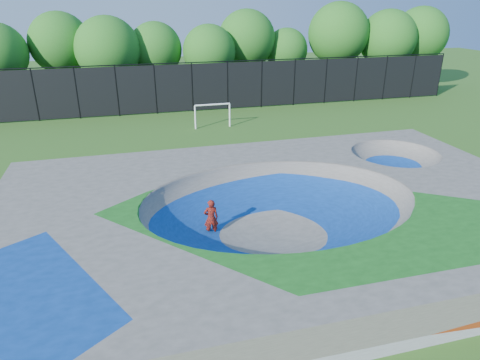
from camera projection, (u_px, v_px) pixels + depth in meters
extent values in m
plane|color=#2C5A19|center=(279.00, 231.00, 17.30)|extent=(120.00, 120.00, 0.00)
cube|color=gray|center=(279.00, 214.00, 17.01)|extent=(22.00, 14.00, 1.50)
imported|color=red|center=(211.00, 218.00, 16.62)|extent=(0.59, 0.40, 1.57)
cube|color=black|center=(212.00, 235.00, 16.91)|extent=(0.81, 0.36, 0.05)
cylinder|color=white|center=(195.00, 117.00, 30.73)|extent=(0.12, 0.12, 1.70)
cylinder|color=white|center=(230.00, 115.00, 31.35)|extent=(0.12, 0.12, 1.70)
cylinder|color=white|center=(212.00, 105.00, 30.71)|extent=(2.55, 0.12, 0.12)
cylinder|color=black|center=(35.00, 95.00, 32.30)|extent=(0.09, 0.09, 4.00)
cylinder|color=black|center=(77.00, 93.00, 33.03)|extent=(0.09, 0.09, 4.00)
cylinder|color=black|center=(117.00, 91.00, 33.75)|extent=(0.09, 0.09, 4.00)
cylinder|color=black|center=(155.00, 89.00, 34.48)|extent=(0.09, 0.09, 4.00)
cylinder|color=black|center=(192.00, 87.00, 35.21)|extent=(0.09, 0.09, 4.00)
cylinder|color=black|center=(228.00, 86.00, 35.93)|extent=(0.09, 0.09, 4.00)
cylinder|color=black|center=(262.00, 84.00, 36.66)|extent=(0.09, 0.09, 4.00)
cylinder|color=black|center=(294.00, 82.00, 37.39)|extent=(0.09, 0.09, 4.00)
cylinder|color=black|center=(326.00, 81.00, 38.11)|extent=(0.09, 0.09, 4.00)
cylinder|color=black|center=(356.00, 79.00, 38.84)|extent=(0.09, 0.09, 4.00)
cylinder|color=black|center=(385.00, 78.00, 39.56)|extent=(0.09, 0.09, 4.00)
cylinder|color=black|center=(413.00, 77.00, 40.29)|extent=(0.09, 0.09, 4.00)
cylinder|color=black|center=(440.00, 75.00, 41.02)|extent=(0.09, 0.09, 4.00)
cube|color=black|center=(192.00, 87.00, 35.21)|extent=(48.00, 0.03, 3.80)
cylinder|color=black|center=(191.00, 63.00, 34.43)|extent=(48.00, 0.08, 0.08)
cylinder|color=#473323|center=(6.00, 94.00, 35.36)|extent=(0.44, 0.44, 2.95)
cylinder|color=#473323|center=(67.00, 85.00, 38.03)|extent=(0.44, 0.44, 3.30)
sphere|color=#226A1C|center=(60.00, 43.00, 36.64)|extent=(5.21, 5.21, 5.21)
cylinder|color=#473323|center=(112.00, 90.00, 37.42)|extent=(0.44, 0.44, 2.77)
sphere|color=#226A1C|center=(108.00, 49.00, 36.09)|extent=(5.47, 5.47, 5.47)
cylinder|color=#473323|center=(158.00, 85.00, 39.54)|extent=(0.44, 0.44, 2.84)
sphere|color=#226A1C|center=(155.00, 49.00, 38.30)|extent=(4.74, 4.74, 4.74)
cylinder|color=#473323|center=(210.00, 86.00, 39.52)|extent=(0.44, 0.44, 2.62)
sphere|color=#226A1C|center=(209.00, 51.00, 38.32)|extent=(4.74, 4.74, 4.74)
cylinder|color=#473323|center=(246.00, 78.00, 41.87)|extent=(0.44, 0.44, 3.25)
sphere|color=#226A1C|center=(247.00, 39.00, 40.46)|extent=(5.40, 5.40, 5.40)
cylinder|color=#473323|center=(285.00, 79.00, 42.82)|extent=(0.44, 0.44, 2.65)
sphere|color=#226A1C|center=(286.00, 50.00, 41.71)|extent=(4.12, 4.12, 4.12)
cylinder|color=#473323|center=(335.00, 74.00, 43.39)|extent=(0.44, 0.44, 3.44)
sphere|color=#226A1C|center=(338.00, 33.00, 41.86)|extent=(5.92, 5.92, 5.92)
cylinder|color=#473323|center=(383.00, 76.00, 43.72)|extent=(0.44, 0.44, 3.06)
sphere|color=#226A1C|center=(388.00, 39.00, 42.32)|extent=(5.58, 5.58, 5.58)
cylinder|color=#473323|center=(414.00, 72.00, 45.13)|extent=(0.44, 0.44, 3.34)
sphere|color=#226A1C|center=(420.00, 35.00, 43.68)|extent=(5.53, 5.53, 5.53)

